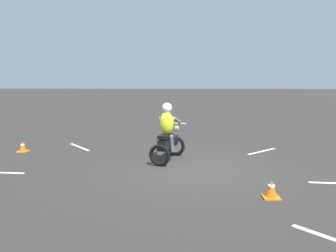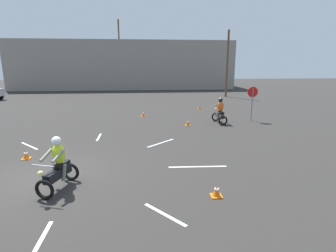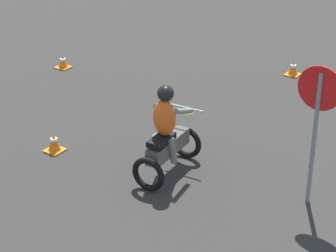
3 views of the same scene
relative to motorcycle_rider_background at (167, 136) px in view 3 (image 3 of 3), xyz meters
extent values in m
torus|color=black|center=(-0.05, 0.68, -0.43)|extent=(0.61, 0.14, 0.60)
torus|color=black|center=(0.05, -0.61, -0.43)|extent=(0.61, 0.14, 0.60)
cube|color=#4C4742|center=(0.00, 0.03, -0.21)|extent=(0.32, 1.11, 0.28)
cube|color=black|center=(0.01, -0.18, 0.01)|extent=(0.30, 0.58, 0.10)
cylinder|color=silver|center=(-0.05, 0.63, 0.27)|extent=(0.70, 0.09, 0.04)
sphere|color=#F2E08C|center=(-0.06, 0.76, 0.09)|extent=(0.17, 0.17, 0.16)
ellipsoid|color=#EA5919|center=(0.01, -0.08, 0.37)|extent=(0.42, 0.31, 0.64)
cylinder|color=slate|center=(0.18, 0.23, 0.42)|extent=(0.13, 0.55, 0.27)
cylinder|color=slate|center=(-0.22, 0.20, 0.42)|extent=(0.13, 0.55, 0.27)
cylinder|color=slate|center=(0.14, -0.05, -0.21)|extent=(0.14, 0.25, 0.51)
cylinder|color=slate|center=(-0.13, -0.08, -0.21)|extent=(0.14, 0.25, 0.51)
sphere|color=black|center=(0.00, -0.04, 0.79)|extent=(0.30, 0.30, 0.28)
cylinder|color=slate|center=(2.35, 0.53, 0.37)|extent=(0.07, 0.07, 2.20)
cylinder|color=red|center=(2.35, 0.55, 1.22)|extent=(0.70, 0.03, 0.70)
cylinder|color=white|center=(2.35, 0.57, 1.22)|extent=(0.60, 0.01, 0.60)
cube|color=orange|center=(-4.94, 2.81, -0.71)|extent=(0.32, 0.32, 0.03)
cone|color=orange|center=(-4.94, 2.81, -0.55)|extent=(0.24, 0.24, 0.29)
cylinder|color=white|center=(-4.94, 2.81, -0.51)|extent=(0.13, 0.13, 0.05)
cube|color=orange|center=(-2.17, -0.47, -0.71)|extent=(0.32, 0.32, 0.03)
cone|color=orange|center=(-2.17, -0.47, -0.54)|extent=(0.24, 0.24, 0.32)
cylinder|color=white|center=(-2.17, -0.47, -0.49)|extent=(0.13, 0.13, 0.05)
cube|color=orange|center=(-0.13, 5.48, -0.71)|extent=(0.32, 0.32, 0.03)
cone|color=orange|center=(-0.13, 5.48, -0.54)|extent=(0.24, 0.24, 0.32)
cylinder|color=white|center=(-0.13, 5.48, -0.49)|extent=(0.13, 0.13, 0.05)
camera|label=1|loc=(-7.92, 0.54, 1.64)|focal=35.00mm
camera|label=2|loc=(-4.94, -16.29, 3.02)|focal=28.00mm
camera|label=3|loc=(5.48, -8.09, 4.94)|focal=70.00mm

